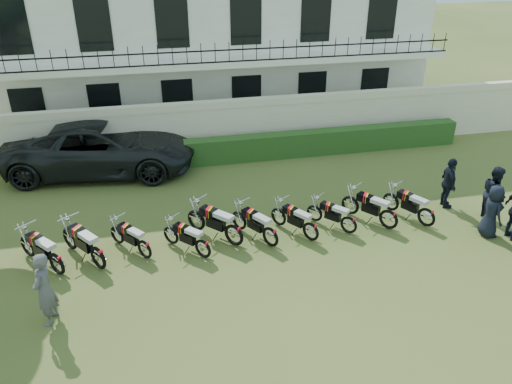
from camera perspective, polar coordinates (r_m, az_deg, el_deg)
The scene contains 19 objects.
ground at distance 13.95m, azimuth 1.09°, elevation -8.48°, with size 100.00×100.00×0.00m, color #3D5120.
perimeter_wall at distance 20.39m, azimuth -4.12°, elevation 7.37°, with size 30.00×0.35×2.30m.
hedge at distance 20.06m, azimuth -0.87°, elevation 5.02°, with size 18.00×0.60×1.00m, color #1C4217.
building at distance 25.45m, azimuth -6.45°, elevation 17.31°, with size 20.40×9.60×7.40m.
motorcycle_0 at distance 14.37m, azimuth -21.91°, elevation -7.11°, with size 1.40×1.61×1.11m.
motorcycle_1 at distance 14.21m, azimuth -17.67°, elevation -6.63°, with size 1.33×1.77×1.16m.
motorcycle_2 at distance 14.35m, azimuth -12.67°, elevation -5.94°, with size 1.20×1.43×0.97m.
motorcycle_3 at distance 14.11m, azimuth -6.11°, elevation -5.98°, with size 1.28×1.37×0.98m.
motorcycle_4 at distance 14.52m, azimuth -2.55°, elevation -4.37°, with size 1.51×1.65×1.16m.
motorcycle_5 at distance 14.48m, azimuth 1.67°, elevation -4.64°, with size 1.12×1.69×1.06m.
motorcycle_6 at distance 14.85m, azimuth 6.30°, elevation -4.03°, with size 1.12×1.58×1.01m.
motorcycle_7 at distance 15.38m, azimuth 10.59°, elevation -3.27°, with size 1.22×1.38×0.96m.
motorcycle_8 at distance 15.84m, azimuth 14.98°, elevation -2.54°, with size 1.27×1.67×1.09m.
motorcycle_9 at distance 16.33m, azimuth 18.97°, elevation -2.28°, with size 1.02×1.74×1.06m.
suv at distance 19.81m, azimuth -17.28°, elevation 4.91°, with size 3.22×6.99×1.94m, color black.
inspector at distance 12.63m, azimuth -23.03°, elevation -10.21°, with size 0.69×0.45×1.88m, color #5A5A5F.
officer_3 at distance 16.44m, azimuth 25.39°, elevation -1.98°, with size 0.81×0.53×1.66m, color black.
officer_4 at distance 17.44m, azimuth 25.53°, elevation -0.09°, with size 0.87×0.68×1.79m, color black.
officer_5 at distance 17.58m, azimuth 21.16°, elevation 0.95°, with size 1.02×0.43×1.75m, color black.
Camera 1 is at (-2.67, -10.94, 8.24)m, focal length 35.00 mm.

